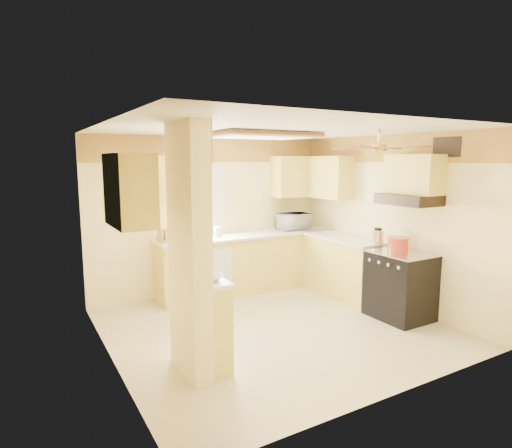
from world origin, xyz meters
TOP-DOWN VIEW (x-y plane):
  - floor at (0.00, 0.00)m, footprint 4.00×4.00m
  - ceiling at (0.00, 0.00)m, footprint 4.00×4.00m
  - wall_back at (0.00, 1.90)m, footprint 4.00×0.00m
  - wall_front at (0.00, -1.90)m, footprint 4.00×0.00m
  - wall_left at (-2.00, 0.00)m, footprint 0.00×3.80m
  - wall_right at (2.00, 0.00)m, footprint 0.00×3.80m
  - wallpaper_border at (0.00, 1.88)m, footprint 4.00×0.02m
  - partition_column at (-1.35, -0.55)m, footprint 0.20×0.70m
  - partition_ledge at (-1.13, -0.55)m, footprint 0.25×0.55m
  - ledge_top at (-1.13, -0.55)m, footprint 0.28×0.58m
  - lower_cabinets_back at (0.50, 1.60)m, footprint 3.00×0.60m
  - lower_cabinets_right at (1.70, 0.60)m, footprint 0.60×1.40m
  - countertop_back at (0.50, 1.59)m, footprint 3.04×0.64m
  - countertop_right at (1.69, 0.60)m, footprint 0.64×1.44m
  - dishwasher_panel at (-0.25, 1.29)m, footprint 0.58×0.02m
  - window at (-0.25, 1.89)m, footprint 0.92×0.02m
  - upper_cab_back_left at (-0.85, 1.72)m, footprint 0.60×0.35m
  - upper_cab_back_right at (1.55, 1.72)m, footprint 0.90×0.35m
  - upper_cab_right at (1.82, 1.25)m, footprint 0.35×1.00m
  - upper_cab_left_wall at (-1.82, -0.25)m, footprint 0.35×0.75m
  - upper_cab_over_stove at (1.82, -0.55)m, footprint 0.35×0.76m
  - stove at (1.67, -0.55)m, footprint 0.68×0.77m
  - range_hood at (1.74, -0.55)m, footprint 0.50×0.76m
  - poster_menu at (-1.24, -0.55)m, footprint 0.02×0.42m
  - poster_nashville at (-1.24, -0.55)m, footprint 0.02×0.42m
  - ceiling_light_panel at (0.10, 0.50)m, footprint 1.35×0.95m
  - ceiling_fan at (1.00, -0.70)m, footprint 1.15×1.15m
  - vent_grate at (1.98, -0.90)m, footprint 0.02×0.40m
  - microwave at (1.40, 1.60)m, footprint 0.54×0.39m
  - bowl at (-1.13, -0.59)m, footprint 0.30×0.30m
  - dutch_oven at (1.67, -0.48)m, footprint 0.29×0.29m
  - kettle at (1.67, -0.10)m, footprint 0.16×0.16m
  - dish_rack at (-0.82, 1.63)m, footprint 0.38×0.30m
  - utensil_crock at (-0.02, 1.66)m, footprint 0.11×0.11m

SIDE VIEW (x-z plane):
  - floor at x=0.00m, z-range 0.00..0.00m
  - dishwasher_panel at x=-0.25m, z-range 0.03..0.83m
  - partition_ledge at x=-1.13m, z-range 0.00..0.90m
  - lower_cabinets_back at x=0.50m, z-range 0.00..0.90m
  - lower_cabinets_right at x=1.70m, z-range 0.00..0.90m
  - stove at x=1.67m, z-range 0.00..0.92m
  - ledge_top at x=-1.13m, z-range 0.90..0.94m
  - countertop_back at x=0.50m, z-range 0.90..0.94m
  - countertop_right at x=1.69m, z-range 0.90..0.94m
  - bowl at x=-1.13m, z-range 0.94..1.00m
  - dutch_oven at x=1.67m, z-range 0.92..1.11m
  - dish_rack at x=-0.82m, z-range 0.91..1.11m
  - utensil_crock at x=-0.02m, z-range 0.90..1.13m
  - kettle at x=1.67m, z-range 0.93..1.18m
  - microwave at x=1.40m, z-range 0.94..1.23m
  - poster_nashville at x=-1.24m, z-range 0.92..1.48m
  - wall_back at x=0.00m, z-range -0.75..3.25m
  - wall_front at x=0.00m, z-range -0.75..3.25m
  - wall_left at x=-2.00m, z-range -0.65..3.15m
  - wall_right at x=2.00m, z-range -0.65..3.15m
  - partition_column at x=-1.35m, z-range 0.00..2.50m
  - window at x=-0.25m, z-range 1.04..2.06m
  - range_hood at x=1.74m, z-range 1.55..1.69m
  - upper_cab_back_left at x=-0.85m, z-range 1.50..2.20m
  - upper_cab_back_right at x=1.55m, z-range 1.50..2.20m
  - upper_cab_right at x=1.82m, z-range 1.50..2.20m
  - upper_cab_left_wall at x=-1.82m, z-range 1.50..2.20m
  - poster_menu at x=-1.24m, z-range 1.57..2.14m
  - upper_cab_over_stove at x=1.82m, z-range 1.69..2.21m
  - ceiling_fan at x=1.00m, z-range 2.16..2.42m
  - wallpaper_border at x=0.00m, z-range 2.10..2.50m
  - vent_grate at x=1.98m, z-range 2.17..2.42m
  - ceiling_light_panel at x=0.10m, z-range 2.42..2.49m
  - ceiling at x=0.00m, z-range 2.50..2.50m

